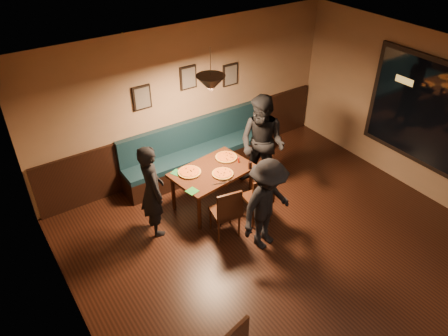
# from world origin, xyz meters

# --- Properties ---
(floor) EXTENTS (7.00, 7.00, 0.00)m
(floor) POSITION_xyz_m (0.00, 0.00, 0.00)
(floor) COLOR black
(floor) RESTS_ON ground
(ceiling) EXTENTS (7.00, 7.00, 0.00)m
(ceiling) POSITION_xyz_m (0.00, 0.00, 2.80)
(ceiling) COLOR silver
(ceiling) RESTS_ON ground
(wall_back) EXTENTS (6.00, 0.00, 6.00)m
(wall_back) POSITION_xyz_m (0.00, 3.50, 1.40)
(wall_back) COLOR #8C704F
(wall_back) RESTS_ON ground
(wall_left) EXTENTS (0.00, 7.00, 7.00)m
(wall_left) POSITION_xyz_m (-3.00, 0.00, 1.40)
(wall_left) COLOR #8C704F
(wall_left) RESTS_ON ground
(wainscot) EXTENTS (5.88, 0.06, 1.00)m
(wainscot) POSITION_xyz_m (0.00, 3.47, 0.50)
(wainscot) COLOR black
(wainscot) RESTS_ON ground
(booth_bench) EXTENTS (3.00, 0.60, 1.00)m
(booth_bench) POSITION_xyz_m (0.00, 3.20, 0.50)
(booth_bench) COLOR #0F232D
(booth_bench) RESTS_ON ground
(window_frame) EXTENTS (0.06, 2.56, 1.86)m
(window_frame) POSITION_xyz_m (2.96, 0.50, 1.50)
(window_frame) COLOR black
(window_frame) RESTS_ON wall_right
(window_glass) EXTENTS (0.00, 2.40, 2.40)m
(window_glass) POSITION_xyz_m (2.93, 0.50, 1.50)
(window_glass) COLOR black
(window_glass) RESTS_ON wall_right
(picture_left) EXTENTS (0.32, 0.04, 0.42)m
(picture_left) POSITION_xyz_m (-0.90, 3.47, 1.70)
(picture_left) COLOR black
(picture_left) RESTS_ON wall_back
(picture_center) EXTENTS (0.32, 0.04, 0.42)m
(picture_center) POSITION_xyz_m (0.00, 3.47, 1.85)
(picture_center) COLOR black
(picture_center) RESTS_ON wall_back
(picture_right) EXTENTS (0.32, 0.04, 0.42)m
(picture_right) POSITION_xyz_m (0.90, 3.47, 1.70)
(picture_right) COLOR black
(picture_right) RESTS_ON wall_back
(pendant_lamp) EXTENTS (0.44, 0.44, 0.25)m
(pendant_lamp) POSITION_xyz_m (-0.31, 2.22, 2.25)
(pendant_lamp) COLOR black
(pendant_lamp) RESTS_ON ceiling
(dining_table) EXTENTS (1.43, 1.03, 0.71)m
(dining_table) POSITION_xyz_m (-0.31, 2.22, 0.35)
(dining_table) COLOR #301E0D
(dining_table) RESTS_ON floor
(chair_near_left) EXTENTS (0.47, 0.47, 0.91)m
(chair_near_left) POSITION_xyz_m (-0.56, 1.49, 0.46)
(chair_near_left) COLOR black
(chair_near_left) RESTS_ON floor
(chair_near_right) EXTENTS (0.45, 0.45, 0.92)m
(chair_near_right) POSITION_xyz_m (0.07, 1.48, 0.46)
(chair_near_right) COLOR black
(chair_near_right) RESTS_ON floor
(diner_left) EXTENTS (0.44, 0.62, 1.57)m
(diner_left) POSITION_xyz_m (-1.44, 2.18, 0.79)
(diner_left) COLOR black
(diner_left) RESTS_ON floor
(diner_right) EXTENTS (0.97, 1.07, 1.80)m
(diner_right) POSITION_xyz_m (0.70, 2.18, 0.90)
(diner_right) COLOR black
(diner_right) RESTS_ON floor
(diner_front) EXTENTS (1.09, 0.77, 1.53)m
(diner_front) POSITION_xyz_m (-0.18, 0.94, 0.76)
(diner_front) COLOR black
(diner_front) RESTS_ON floor
(pizza_a) EXTENTS (0.47, 0.47, 0.04)m
(pizza_a) POSITION_xyz_m (-0.67, 2.36, 0.73)
(pizza_a) COLOR orange
(pizza_a) RESTS_ON dining_table
(pizza_b) EXTENTS (0.41, 0.41, 0.04)m
(pizza_b) POSITION_xyz_m (-0.24, 2.02, 0.73)
(pizza_b) COLOR #C06124
(pizza_b) RESTS_ON dining_table
(pizza_c) EXTENTS (0.40, 0.40, 0.04)m
(pizza_c) POSITION_xyz_m (0.08, 2.40, 0.73)
(pizza_c) COLOR gold
(pizza_c) RESTS_ON dining_table
(soda_glass) EXTENTS (0.07, 0.07, 0.13)m
(soda_glass) POSITION_xyz_m (0.23, 1.91, 0.78)
(soda_glass) COLOR black
(soda_glass) RESTS_ON dining_table
(tabasco_bottle) EXTENTS (0.03, 0.03, 0.12)m
(tabasco_bottle) POSITION_xyz_m (0.19, 2.17, 0.77)
(tabasco_bottle) COLOR #961405
(tabasco_bottle) RESTS_ON dining_table
(napkin_a) EXTENTS (0.21, 0.21, 0.01)m
(napkin_a) POSITION_xyz_m (-0.84, 2.49, 0.71)
(napkin_a) COLOR #1B6631
(napkin_a) RESTS_ON dining_table
(napkin_b) EXTENTS (0.20, 0.20, 0.01)m
(napkin_b) POSITION_xyz_m (-0.89, 1.91, 0.71)
(napkin_b) COLOR #1C6A22
(napkin_b) RESTS_ON dining_table
(cutlery_set) EXTENTS (0.20, 0.09, 0.00)m
(cutlery_set) POSITION_xyz_m (-0.37, 1.84, 0.71)
(cutlery_set) COLOR silver
(cutlery_set) RESTS_ON dining_table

